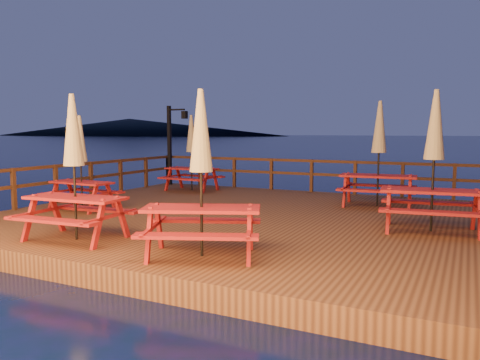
{
  "coord_description": "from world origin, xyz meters",
  "views": [
    {
      "loc": [
        4.76,
        -10.3,
        2.45
      ],
      "look_at": [
        -0.6,
        0.6,
        1.18
      ],
      "focal_mm": 35.0,
      "sensor_mm": 36.0,
      "label": 1
    }
  ],
  "objects": [
    {
      "name": "picnic_table_2",
      "position": [
        4.11,
        -0.11,
        1.89
      ],
      "size": [
        2.2,
        1.88,
        2.88
      ],
      "rotation": [
        0.0,
        0.0,
        0.12
      ],
      "color": "maroon",
      "rests_on": "deck"
    },
    {
      "name": "ground",
      "position": [
        0.0,
        0.0,
        0.0
      ],
      "size": [
        500.0,
        500.0,
        0.0
      ],
      "primitive_type": "plane",
      "color": "black",
      "rests_on": "ground"
    },
    {
      "name": "headland_left",
      "position": [
        -160.0,
        190.0,
        4.5
      ],
      "size": [
        180.0,
        84.0,
        9.0
      ],
      "primitive_type": "ellipsoid",
      "color": "black",
      "rests_on": "ground"
    },
    {
      "name": "picnic_table_1",
      "position": [
        -1.88,
        -3.84,
        1.82
      ],
      "size": [
        2.03,
        1.71,
        2.73
      ],
      "rotation": [
        0.0,
        0.0,
        0.08
      ],
      "color": "maroon",
      "rests_on": "deck"
    },
    {
      "name": "picnic_table_3",
      "position": [
        -4.32,
        -1.23,
        1.67
      ],
      "size": [
        1.76,
        1.47,
        2.45
      ],
      "rotation": [
        0.0,
        0.0,
        -0.04
      ],
      "color": "maroon",
      "rests_on": "deck"
    },
    {
      "name": "picnic_table_5",
      "position": [
        -3.83,
        3.39,
        1.75
      ],
      "size": [
        1.87,
        1.56,
        2.6
      ],
      "rotation": [
        0.0,
        0.0,
        -0.04
      ],
      "color": "maroon",
      "rests_on": "deck"
    },
    {
      "name": "picnic_table_4",
      "position": [
        2.54,
        2.72,
        1.88
      ],
      "size": [
        2.13,
        1.81,
        2.86
      ],
      "rotation": [
        0.0,
        0.0,
        0.09
      ],
      "color": "maroon",
      "rests_on": "deck"
    },
    {
      "name": "deck",
      "position": [
        0.0,
        0.0,
        0.2
      ],
      "size": [
        12.0,
        10.0,
        0.4
      ],
      "primitive_type": "cube",
      "color": "#452716",
      "rests_on": "ground"
    },
    {
      "name": "deck_piles",
      "position": [
        0.0,
        0.0,
        -0.3
      ],
      "size": [
        11.44,
        9.44,
        1.4
      ],
      "color": "#392712",
      "rests_on": "ground"
    },
    {
      "name": "picnic_table_0",
      "position": [
        0.87,
        -3.82,
        1.81
      ],
      "size": [
        2.36,
        2.17,
        2.72
      ],
      "rotation": [
        0.0,
        0.0,
        0.4
      ],
      "color": "maroon",
      "rests_on": "deck"
    },
    {
      "name": "lamp_post",
      "position": [
        -5.39,
        4.55,
        2.2
      ],
      "size": [
        0.85,
        0.18,
        3.0
      ],
      "color": "black",
      "rests_on": "deck"
    },
    {
      "name": "railing",
      "position": [
        0.0,
        1.78,
        1.16
      ],
      "size": [
        11.8,
        9.75,
        1.1
      ],
      "color": "#392712",
      "rests_on": "deck"
    }
  ]
}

